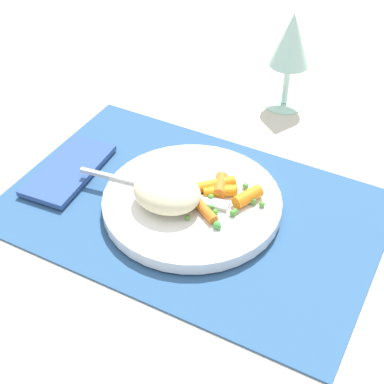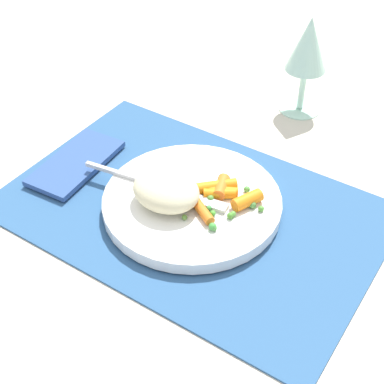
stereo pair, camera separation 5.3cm
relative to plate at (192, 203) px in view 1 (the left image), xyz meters
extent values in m
plane|color=beige|center=(0.00, 0.00, -0.01)|extent=(2.40, 2.40, 0.00)
cube|color=#2D5684|center=(0.00, 0.00, -0.01)|extent=(0.49, 0.32, 0.01)
cylinder|color=white|center=(0.00, 0.00, 0.00)|extent=(0.23, 0.23, 0.02)
ellipsoid|color=beige|center=(-0.02, -0.03, 0.03)|extent=(0.09, 0.07, 0.04)
cylinder|color=orange|center=(0.03, 0.03, 0.02)|extent=(0.03, 0.04, 0.02)
cylinder|color=orange|center=(0.03, 0.03, 0.01)|extent=(0.05, 0.03, 0.01)
cylinder|color=orange|center=(0.03, 0.02, 0.02)|extent=(0.04, 0.03, 0.01)
cylinder|color=orange|center=(0.07, 0.03, 0.02)|extent=(0.03, 0.04, 0.02)
cylinder|color=orange|center=(0.03, -0.02, 0.01)|extent=(0.05, 0.03, 0.01)
cylinder|color=orange|center=(0.02, 0.03, 0.02)|extent=(0.05, 0.05, 0.02)
sphere|color=green|center=(0.01, 0.03, 0.01)|extent=(0.01, 0.01, 0.01)
sphere|color=green|center=(0.03, -0.01, 0.01)|extent=(0.01, 0.01, 0.01)
sphere|color=#4C9142|center=(0.06, -0.04, 0.01)|extent=(0.01, 0.01, 0.01)
sphere|color=#4D9D42|center=(0.05, 0.05, 0.01)|extent=(0.01, 0.01, 0.01)
sphere|color=#5A8C37|center=(0.01, -0.04, 0.01)|extent=(0.01, 0.01, 0.01)
sphere|color=#498D2F|center=(0.06, -0.01, 0.01)|extent=(0.01, 0.01, 0.01)
sphere|color=#559F3A|center=(0.09, 0.03, 0.01)|extent=(0.01, 0.01, 0.01)
sphere|color=green|center=(0.05, -0.03, 0.01)|extent=(0.01, 0.01, 0.01)
sphere|color=#4B8D3F|center=(0.07, 0.03, 0.01)|extent=(0.01, 0.01, 0.01)
sphere|color=green|center=(0.04, -0.01, 0.01)|extent=(0.01, 0.01, 0.01)
sphere|color=#5BA643|center=(0.06, 0.00, 0.01)|extent=(0.01, 0.01, 0.01)
sphere|color=#518D38|center=(0.02, 0.01, 0.01)|extent=(0.01, 0.01, 0.01)
cube|color=silver|center=(0.03, 0.00, 0.01)|extent=(0.05, 0.02, 0.01)
cube|color=silver|center=(-0.08, -0.01, 0.01)|extent=(0.17, 0.03, 0.01)
cylinder|color=#B2E0CC|center=(0.01, 0.30, -0.01)|extent=(0.07, 0.07, 0.00)
cylinder|color=#B2E0CC|center=(0.01, 0.30, 0.02)|extent=(0.01, 0.01, 0.07)
cone|color=#B2E0CC|center=(0.01, 0.30, 0.10)|extent=(0.06, 0.06, 0.09)
cube|color=#33518C|center=(-0.19, -0.02, 0.00)|extent=(0.08, 0.15, 0.01)
camera|label=1|loc=(0.27, -0.50, 0.51)|focal=54.07mm
camera|label=2|loc=(0.31, -0.47, 0.51)|focal=54.07mm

